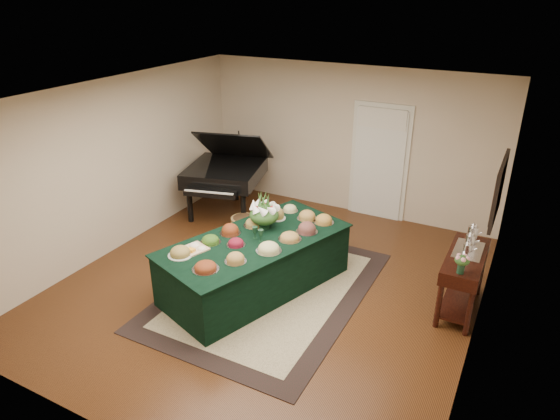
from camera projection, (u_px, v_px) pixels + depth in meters
The scene contains 14 objects.
ground at pixel (270, 284), 7.18m from camera, with size 6.00×6.00×0.00m, color black.
area_rug at pixel (269, 289), 7.04m from camera, with size 2.49×3.48×0.01m.
kitchen_doorway at pixel (379, 163), 8.90m from camera, with size 1.05×0.07×2.10m.
buffet_table at pixel (256, 263), 6.94m from camera, with size 2.05×2.91×0.78m.
food_platters at pixel (261, 234), 6.80m from camera, with size 1.55×2.30×0.13m.
cutting_board at pixel (196, 246), 6.51m from camera, with size 0.38×0.38×0.10m.
green_goblets at pixel (258, 234), 6.72m from camera, with size 0.19×0.12×0.18m.
floral_centerpiece at pixel (264, 211), 6.99m from camera, with size 0.43×0.43×0.43m.
grand_piano at pixel (225, 172), 9.13m from camera, with size 1.62×1.80×1.62m.
wicker_basket at pixel (244, 225), 8.63m from camera, with size 0.44×0.44×0.28m, color olive.
mahogany_sideboard at pixel (464, 268), 6.37m from camera, with size 0.45×1.20×0.83m.
tea_service at pixel (470, 241), 6.36m from camera, with size 0.34×0.58×0.30m.
pink_bouquet at pixel (462, 261), 5.82m from camera, with size 0.19×0.19×0.25m.
wall_painting at pixel (499, 190), 5.81m from camera, with size 0.05×0.95×0.75m.
Camera 1 is at (2.96, -5.34, 3.93)m, focal length 32.00 mm.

